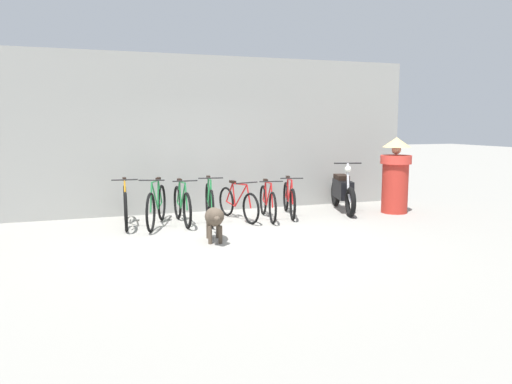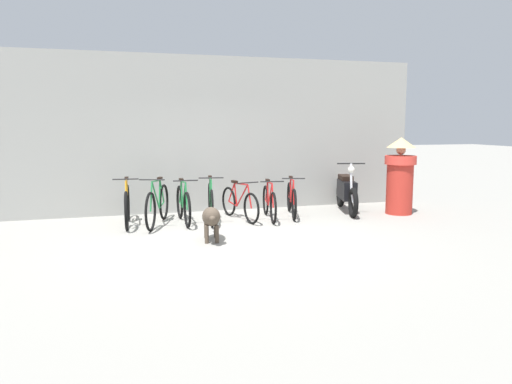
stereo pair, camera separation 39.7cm
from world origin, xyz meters
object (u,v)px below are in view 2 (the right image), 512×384
object	(u,v)px
bicycle_2	(183,205)
stray_dog	(211,217)
bicycle_0	(127,205)
bicycle_4	(240,203)
bicycle_6	(292,199)
bicycle_5	(269,203)
motorcycle	(347,192)
bicycle_1	(158,205)
person_in_robes	(400,175)
bicycle_3	(211,203)

from	to	relation	value
bicycle_2	stray_dog	bearing A→B (deg)	7.04
bicycle_0	bicycle_2	world-z (taller)	bicycle_0
bicycle_4	bicycle_6	xyz separation A→B (m)	(1.15, 0.11, 0.01)
bicycle_5	motorcycle	world-z (taller)	motorcycle
bicycle_6	bicycle_0	bearing A→B (deg)	-74.74
bicycle_1	stray_dog	world-z (taller)	bicycle_1
person_in_robes	bicycle_6	bearing A→B (deg)	30.71
bicycle_4	stray_dog	bearing A→B (deg)	-40.54
bicycle_1	bicycle_3	xyz separation A→B (m)	(1.02, 0.00, -0.00)
bicycle_0	bicycle_4	distance (m)	2.17
bicycle_0	bicycle_2	bearing A→B (deg)	87.68
bicycle_1	bicycle_2	world-z (taller)	bicycle_1
bicycle_2	stray_dog	size ratio (longest dim) A/B	1.43
bicycle_2	person_in_robes	xyz separation A→B (m)	(4.53, -0.35, 0.47)
bicycle_1	bicycle_6	distance (m)	2.76
bicycle_0	bicycle_3	bearing A→B (deg)	87.66
bicycle_0	bicycle_2	distance (m)	1.05
bicycle_6	stray_dog	bearing A→B (deg)	-33.86
bicycle_6	stray_dog	xyz separation A→B (m)	(-2.06, -1.77, 0.06)
bicycle_4	bicycle_5	size ratio (longest dim) A/B	0.99
bicycle_0	bicycle_6	size ratio (longest dim) A/B	1.04
bicycle_0	bicycle_3	size ratio (longest dim) A/B	1.01
motorcycle	bicycle_3	bearing A→B (deg)	-69.78
bicycle_1	bicycle_5	xyz separation A→B (m)	(2.20, -0.05, -0.04)
bicycle_2	bicycle_3	distance (m)	0.53
stray_dog	bicycle_1	bearing A→B (deg)	-147.00
stray_dog	bicycle_6	bearing A→B (deg)	140.14
motorcycle	stray_dog	xyz separation A→B (m)	(-3.36, -1.85, -0.04)
bicycle_6	stray_dog	size ratio (longest dim) A/B	1.44
bicycle_1	bicycle_3	world-z (taller)	bicycle_1
bicycle_0	bicycle_3	world-z (taller)	bicycle_0
bicycle_4	bicycle_6	bearing A→B (deg)	83.72
bicycle_3	bicycle_1	bearing A→B (deg)	-80.44
bicycle_2	bicycle_4	size ratio (longest dim) A/B	1.04
bicycle_4	person_in_robes	world-z (taller)	person_in_robes
bicycle_0	bicycle_4	bearing A→B (deg)	90.76
bicycle_5	bicycle_6	bearing A→B (deg)	120.64
motorcycle	bicycle_6	bearing A→B (deg)	-70.83
bicycle_4	person_in_robes	bearing A→B (deg)	72.56
bicycle_5	bicycle_1	bearing A→B (deg)	-81.80
bicycle_3	bicycle_4	bearing A→B (deg)	104.35
bicycle_2	motorcycle	world-z (taller)	motorcycle
bicycle_2	bicycle_6	world-z (taller)	bicycle_2
bicycle_5	motorcycle	xyz separation A→B (m)	(1.86, 0.30, 0.11)
bicycle_2	bicycle_4	distance (m)	1.12
bicycle_6	motorcycle	bearing A→B (deg)	108.92
bicycle_5	stray_dog	bearing A→B (deg)	-34.49
bicycle_0	bicycle_6	world-z (taller)	bicycle_0
bicycle_1	stray_dog	size ratio (longest dim) A/B	1.51
bicycle_5	bicycle_6	world-z (taller)	bicycle_6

